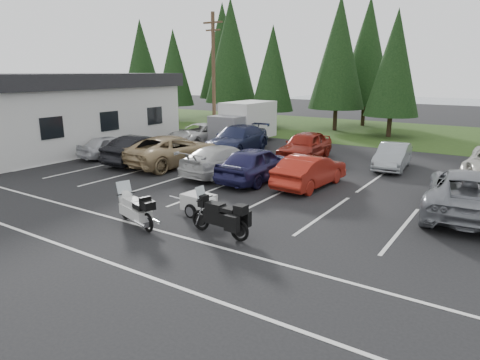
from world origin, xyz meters
name	(u,v)px	position (x,y,z in m)	size (l,w,h in m)	color
ground	(236,207)	(0.00, 0.00, 0.00)	(120.00, 120.00, 0.00)	black
grass_strip	(396,133)	(0.00, 24.00, 0.01)	(80.00, 16.00, 0.01)	#203812
building	(47,111)	(-18.00, 4.00, 2.45)	(10.60, 15.60, 4.90)	silver
utility_pole	(214,76)	(-10.00, 12.00, 4.70)	(1.60, 0.26, 9.00)	#473321
box_truck	(241,123)	(-8.00, 12.50, 1.45)	(2.40, 5.60, 2.90)	silver
stall_markings	(262,194)	(0.00, 2.00, 0.00)	(32.00, 16.00, 0.01)	silver
conifer_0	(141,60)	(-28.00, 22.50, 6.23)	(4.58, 4.58, 10.66)	#332316
conifer_1	(174,68)	(-22.00, 21.20, 5.39)	(3.96, 3.96, 9.22)	#332316
conifer_2	(231,51)	(-16.00, 22.80, 6.95)	(5.10, 5.10, 11.89)	#332316
conifer_3	(273,69)	(-10.50, 21.40, 5.27)	(3.87, 3.87, 9.02)	#332316
conifer_4	(339,53)	(-5.00, 22.90, 6.53)	(4.80, 4.80, 11.17)	#332316
conifer_5	(395,63)	(0.00, 21.60, 5.63)	(4.14, 4.14, 9.63)	#332316
conifer_back_a	(222,51)	(-20.00, 27.00, 7.19)	(5.28, 5.28, 12.30)	#332316
conifer_back_b	(368,52)	(-4.00, 27.50, 6.77)	(4.97, 4.97, 11.58)	#332316
car_near_0	(110,146)	(-11.72, 3.88, 0.67)	(1.59, 3.95, 1.34)	silver
car_near_1	(143,149)	(-8.82, 3.73, 0.79)	(1.68, 4.80, 1.58)	black
car_near_2	(173,150)	(-7.10, 4.33, 0.83)	(2.74, 5.95, 1.65)	tan
car_near_3	(224,160)	(-3.41, 4.02, 0.74)	(2.08, 5.12, 1.49)	#B9B9B6
car_near_4	(256,164)	(-1.47, 3.88, 0.82)	(1.94, 4.82, 1.64)	#1D1C48
car_near_5	(310,171)	(1.11, 4.29, 0.73)	(1.54, 4.43, 1.46)	maroon
car_near_6	(468,193)	(7.47, 3.85, 0.83)	(2.75, 5.97, 1.66)	slate
car_far_0	(199,134)	(-10.17, 10.46, 0.73)	(2.42, 5.25, 1.46)	silver
car_far_1	(237,139)	(-6.33, 9.52, 0.83)	(2.33, 5.73, 1.66)	#1A2042
car_far_2	(305,146)	(-1.70, 9.73, 0.82)	(1.93, 4.80, 1.64)	maroon
car_far_3	(393,156)	(3.25, 10.07, 0.67)	(1.42, 4.07, 1.34)	gray
touring_motorcycle	(135,205)	(-1.68, -3.53, 0.70)	(2.53, 0.78, 1.40)	silver
cargo_trailer	(199,204)	(-0.61, -1.49, 0.39)	(1.67, 0.94, 0.77)	silver
adventure_motorcycle	(219,213)	(1.22, -2.74, 0.76)	(2.49, 0.87, 1.52)	black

